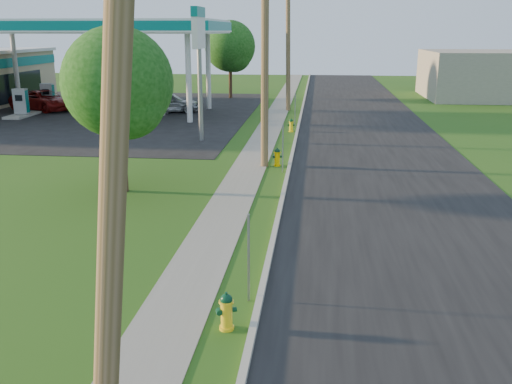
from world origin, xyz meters
TOP-DOWN VIEW (x-y plane):
  - road at (4.50, 10.00)m, footprint 8.00×120.00m
  - curb at (0.50, 10.00)m, footprint 0.15×120.00m
  - sidewalk at (-1.25, 10.00)m, footprint 1.50×120.00m
  - forecourt at (-16.00, 32.00)m, footprint 26.00×28.00m
  - utility_pole_near at (-0.60, -1.00)m, footprint 1.40×0.32m
  - utility_pole_mid at (-0.60, 17.00)m, footprint 1.40×0.32m
  - utility_pole_far at (-0.60, 35.00)m, footprint 1.40×0.32m
  - sign_post_near at (0.25, 4.20)m, footprint 0.05×0.04m
  - sign_post_mid at (0.25, 16.00)m, footprint 0.05×0.04m
  - sign_post_far at (0.25, 28.20)m, footprint 0.05×0.04m
  - gas_canopy at (-14.00, 32.00)m, footprint 18.18×9.18m
  - fuel_pump_nw at (-18.50, 30.00)m, footprint 1.20×3.20m
  - fuel_pump_ne at (-9.50, 30.00)m, footprint 1.20×3.20m
  - fuel_pump_sw at (-18.50, 34.00)m, footprint 1.20×3.20m
  - fuel_pump_se at (-9.50, 34.00)m, footprint 1.20×3.20m
  - price_pylon at (-4.50, 22.50)m, footprint 0.34×2.04m
  - distant_building at (18.00, 45.00)m, footprint 14.00×10.00m
  - tree_verge at (-5.26, 12.42)m, footprint 3.89×3.89m
  - tree_lot at (-5.86, 42.50)m, footprint 4.34×4.34m
  - hydrant_near at (-0.04, 2.93)m, footprint 0.41×0.37m
  - hydrant_mid at (-0.06, 17.14)m, footprint 0.42×0.38m
  - hydrant_far at (0.13, 25.91)m, footprint 0.39×0.35m
  - car_red at (-18.45, 33.15)m, footprint 5.86×4.44m
  - car_silver at (-8.94, 33.04)m, footprint 4.43×2.35m

SIDE VIEW (x-z plane):
  - road at x=4.50m, z-range 0.00..0.02m
  - forecourt at x=-16.00m, z-range 0.00..0.02m
  - sidewalk at x=-1.25m, z-range 0.00..0.03m
  - curb at x=0.50m, z-range 0.00..0.15m
  - hydrant_far at x=0.13m, z-range -0.01..0.77m
  - hydrant_near at x=-0.04m, z-range -0.01..0.79m
  - hydrant_mid at x=-0.06m, z-range -0.01..0.81m
  - car_silver at x=-8.94m, z-range 0.00..1.43m
  - fuel_pump_nw at x=-18.50m, z-range -0.23..1.67m
  - fuel_pump_ne at x=-9.50m, z-range -0.23..1.67m
  - fuel_pump_sw at x=-18.50m, z-range -0.23..1.67m
  - fuel_pump_se at x=-9.50m, z-range -0.23..1.67m
  - car_red at x=-18.45m, z-range 0.00..1.48m
  - sign_post_near at x=0.25m, z-range 0.00..2.00m
  - sign_post_mid at x=0.25m, z-range 0.00..2.00m
  - sign_post_far at x=0.25m, z-range 0.00..2.00m
  - distant_building at x=18.00m, z-range 0.00..4.00m
  - tree_verge at x=-5.26m, z-range 0.85..6.75m
  - tree_lot at x=-5.86m, z-range 0.94..7.51m
  - utility_pole_near at x=-0.60m, z-range 0.06..9.54m
  - utility_pole_far at x=-0.60m, z-range 0.05..9.56m
  - utility_pole_mid at x=-0.60m, z-range 0.05..9.85m
  - price_pylon at x=-4.50m, z-range 2.01..8.86m
  - gas_canopy at x=-14.00m, z-range 2.70..9.10m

